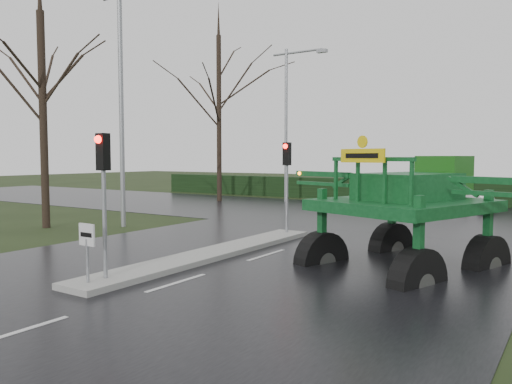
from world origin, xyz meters
The scene contains 14 objects.
ground centered at (0.00, 0.00, 0.00)m, with size 140.00×140.00×0.00m, color black.
road_main centered at (0.00, 10.00, 0.00)m, with size 14.00×80.00×0.02m, color black.
road_cross centered at (0.00, 16.00, 0.01)m, with size 80.00×12.00×0.02m, color black.
median_island centered at (-1.30, 3.00, 0.09)m, with size 1.20×10.00×0.16m, color gray.
hedge_row centered at (0.00, 24.00, 0.75)m, with size 44.00×0.90×1.50m, color black.
keep_left_sign centered at (-1.30, -1.50, 1.06)m, with size 0.50×0.07×1.35m.
traffic_signal_near centered at (-1.30, -1.01, 2.59)m, with size 0.26×0.33×3.52m.
traffic_signal_mid centered at (-1.30, 7.49, 2.59)m, with size 0.26×0.33×3.52m.
street_light_left_near centered at (-8.19, 6.00, 5.99)m, with size 3.85×0.30×10.00m.
street_light_left_far centered at (-8.19, 20.00, 5.99)m, with size 3.85×0.30×10.00m.
tree_left_near centered at (-11.00, 4.00, 5.85)m, with size 6.30×6.30×10.85m.
tree_left_far centered at (-12.50, 18.00, 7.15)m, with size 7.70×7.70×13.26m.
crop_sprayer centered at (1.88, 4.23, 2.08)m, with size 7.48×5.82×4.40m.
white_sedan centered at (1.92, 19.90, 0.00)m, with size 1.56×4.47×1.47m, color silver.
Camera 1 is at (7.90, -8.65, 2.98)m, focal length 35.00 mm.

